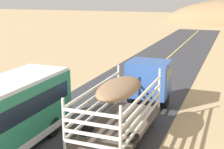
{
  "coord_description": "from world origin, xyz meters",
  "views": [
    {
      "loc": [
        6.83,
        -5.76,
        6.94
      ],
      "look_at": [
        0.0,
        11.77,
        2.17
      ],
      "focal_mm": 50.91,
      "sensor_mm": 36.0,
      "label": 1
    }
  ],
  "objects": [
    {
      "name": "livestock_truck",
      "position": [
        2.01,
        10.79,
        1.79
      ],
      "size": [
        2.53,
        9.7,
        3.02
      ],
      "color": "#3359A5",
      "rests_on": "road_surface"
    }
  ]
}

